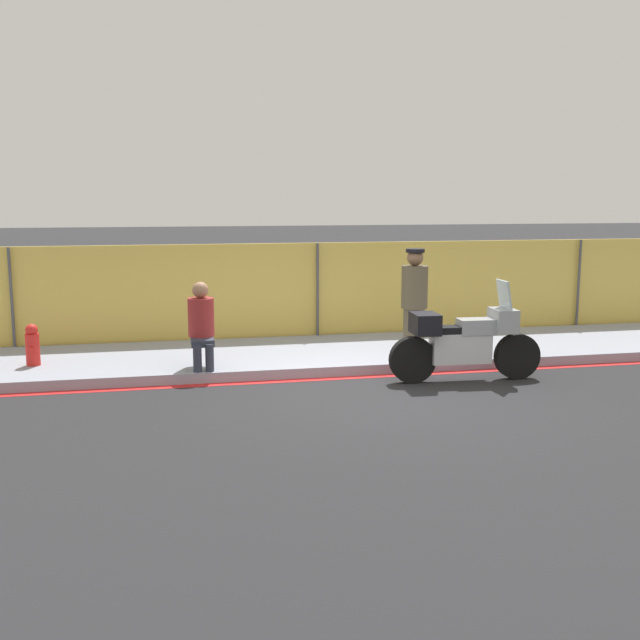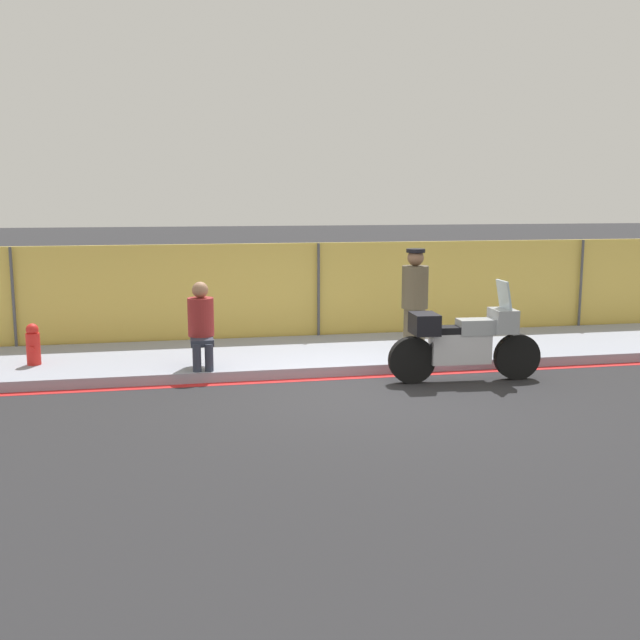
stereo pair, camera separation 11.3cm
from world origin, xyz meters
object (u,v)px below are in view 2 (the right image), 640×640
object	(u,v)px
person_seated_on_curb	(201,320)
fire_hydrant	(33,344)
motorcycle	(464,341)
officer_standing	(415,299)

from	to	relation	value
person_seated_on_curb	fire_hydrant	bearing A→B (deg)	166.18
motorcycle	fire_hydrant	xyz separation A→B (m)	(-6.23, 1.68, -0.13)
officer_standing	fire_hydrant	bearing A→B (deg)	179.31
person_seated_on_curb	fire_hydrant	size ratio (longest dim) A/B	2.01
motorcycle	officer_standing	xyz separation A→B (m)	(-0.22, 1.61, 0.41)
officer_standing	person_seated_on_curb	size ratio (longest dim) A/B	1.32
officer_standing	person_seated_on_curb	xyz separation A→B (m)	(-3.52, -0.54, -0.15)
motorcycle	fire_hydrant	distance (m)	6.45
motorcycle	officer_standing	size ratio (longest dim) A/B	1.36
officer_standing	motorcycle	bearing A→B (deg)	-82.21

